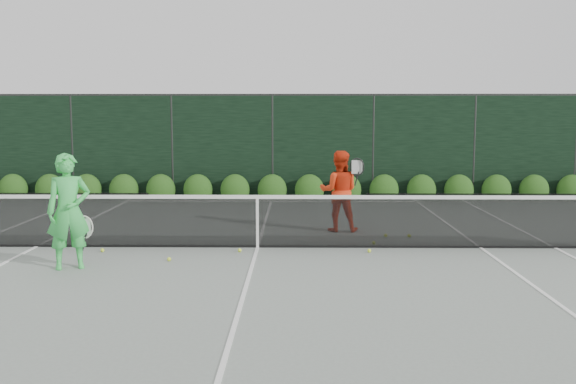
{
  "coord_description": "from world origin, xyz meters",
  "views": [
    {
      "loc": [
        0.72,
        -11.63,
        2.44
      ],
      "look_at": [
        0.56,
        0.3,
        1.0
      ],
      "focal_mm": 40.0,
      "sensor_mm": 36.0,
      "label": 1
    }
  ],
  "objects": [
    {
      "name": "tennis_net",
      "position": [
        -0.02,
        0.0,
        0.53
      ],
      "size": [
        12.9,
        0.1,
        1.07
      ],
      "color": "black",
      "rests_on": "ground"
    },
    {
      "name": "court_lines",
      "position": [
        0.0,
        0.0,
        0.01
      ],
      "size": [
        11.03,
        23.83,
        0.01
      ],
      "color": "white",
      "rests_on": "ground"
    },
    {
      "name": "player_man",
      "position": [
        1.61,
        1.72,
        0.85
      ],
      "size": [
        0.93,
        0.7,
        1.7
      ],
      "rotation": [
        0.0,
        0.0,
        3.07
      ],
      "color": "red",
      "rests_on": "ground"
    },
    {
      "name": "tennis_balls",
      "position": [
        0.75,
        0.0,
        0.03
      ],
      "size": [
        5.8,
        2.26,
        0.07
      ],
      "color": "#DEF736",
      "rests_on": "ground"
    },
    {
      "name": "windscreen_fence",
      "position": [
        0.0,
        -2.71,
        1.51
      ],
      "size": [
        32.0,
        21.07,
        3.06
      ],
      "color": "black",
      "rests_on": "ground"
    },
    {
      "name": "player_woman",
      "position": [
        -2.89,
        -1.64,
        0.92
      ],
      "size": [
        0.79,
        0.66,
        1.84
      ],
      "rotation": [
        0.0,
        0.0,
        0.39
      ],
      "color": "#3DD157",
      "rests_on": "ground"
    },
    {
      "name": "hedge_row",
      "position": [
        -0.0,
        7.15,
        0.23
      ],
      "size": [
        31.66,
        0.65,
        0.94
      ],
      "color": "#153B10",
      "rests_on": "ground"
    },
    {
      "name": "ground",
      "position": [
        0.0,
        0.0,
        0.0
      ],
      "size": [
        80.0,
        80.0,
        0.0
      ],
      "primitive_type": "plane",
      "color": "gray",
      "rests_on": "ground"
    }
  ]
}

